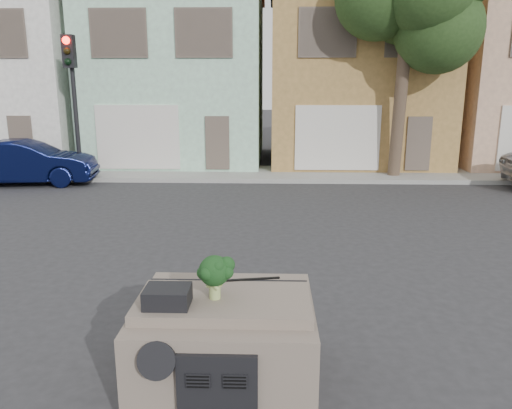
{
  "coord_description": "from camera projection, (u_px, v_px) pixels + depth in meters",
  "views": [
    {
      "loc": [
        0.52,
        -8.24,
        3.42
      ],
      "look_at": [
        0.24,
        0.5,
        1.3
      ],
      "focal_mm": 35.0,
      "sensor_mm": 36.0,
      "label": 1
    }
  ],
  "objects": [
    {
      "name": "townhouse_mint",
      "position": [
        182.0,
        75.0,
        22.13
      ],
      "size": [
        7.2,
        8.2,
        7.55
      ],
      "primitive_type": "cube",
      "color": "#A6D5B7",
      "rests_on": "ground"
    },
    {
      "name": "wiper_arm",
      "position": [
        251.0,
        279.0,
        6.01
      ],
      "size": [
        0.69,
        0.15,
        0.02
      ],
      "primitive_type": "cube",
      "rotation": [
        0.0,
        0.0,
        0.17
      ],
      "color": "black",
      "rests_on": "car_dashboard"
    },
    {
      "name": "broccoli",
      "position": [
        215.0,
        277.0,
        5.44
      ],
      "size": [
        0.53,
        0.53,
        0.5
      ],
      "primitive_type": "cube",
      "rotation": [
        0.0,
        0.0,
        2.79
      ],
      "color": "black",
      "rests_on": "car_dashboard"
    },
    {
      "name": "instrument_hump",
      "position": [
        168.0,
        296.0,
        5.3
      ],
      "size": [
        0.48,
        0.38,
        0.2
      ],
      "primitive_type": "cube",
      "color": "black",
      "rests_on": "car_dashboard"
    },
    {
      "name": "sidewalk",
      "position": [
        258.0,
        174.0,
        19.01
      ],
      "size": [
        40.0,
        3.0,
        0.15
      ],
      "primitive_type": "cube",
      "color": "gray",
      "rests_on": "ground"
    },
    {
      "name": "navy_sedan",
      "position": [
        28.0,
        184.0,
        17.39
      ],
      "size": [
        4.84,
        2.25,
        1.54
      ],
      "primitive_type": "imported",
      "rotation": [
        0.0,
        0.0,
        1.71
      ],
      "color": "black",
      "rests_on": "ground"
    },
    {
      "name": "ground_plane",
      "position": [
        242.0,
        282.0,
        8.83
      ],
      "size": [
        120.0,
        120.0,
        0.0
      ],
      "primitive_type": "plane",
      "color": "#303033",
      "rests_on": "ground"
    },
    {
      "name": "car_dashboard",
      "position": [
        226.0,
        337.0,
        5.78
      ],
      "size": [
        2.0,
        1.8,
        1.12
      ],
      "primitive_type": "cube",
      "color": "#75675A",
      "rests_on": "ground"
    },
    {
      "name": "townhouse_white",
      "position": [
        16.0,
        76.0,
        22.37
      ],
      "size": [
        7.2,
        8.2,
        7.55
      ],
      "primitive_type": "cube",
      "color": "silver",
      "rests_on": "ground"
    },
    {
      "name": "traffic_signal",
      "position": [
        74.0,
        109.0,
        17.66
      ],
      "size": [
        0.4,
        0.4,
        5.1
      ],
      "primitive_type": "cube",
      "color": "black",
      "rests_on": "ground"
    },
    {
      "name": "tree_near",
      "position": [
        403.0,
        59.0,
        17.18
      ],
      "size": [
        4.4,
        4.0,
        8.5
      ],
      "primitive_type": "cube",
      "color": "#26401A",
      "rests_on": "ground"
    },
    {
      "name": "townhouse_tan",
      "position": [
        352.0,
        75.0,
        21.89
      ],
      "size": [
        7.2,
        8.2,
        7.55
      ],
      "primitive_type": "cube",
      "color": "#A27A41",
      "rests_on": "ground"
    }
  ]
}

